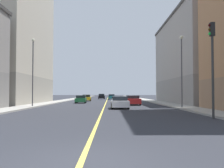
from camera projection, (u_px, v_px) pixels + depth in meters
ground_plane at (82, 160)px, 6.28m from camera, size 400.00×400.00×0.00m
sidewalk_left at (148, 100)px, 55.32m from camera, size 2.61×168.00×0.15m
sidewalk_right at (65, 100)px, 55.18m from camera, size 2.61×168.00×0.15m
lane_center_stripe at (107, 101)px, 55.25m from camera, size 0.16×154.00×0.01m
building_left_mid at (201, 60)px, 41.33m from camera, size 10.75×23.99×14.17m
building_right_midblock at (6, 30)px, 39.53m from camera, size 10.75×19.60×23.26m
traffic_light_left_near at (212, 57)px, 16.41m from camera, size 0.40×0.32×6.32m
street_lamp_left_near at (182, 64)px, 26.99m from camera, size 0.36×0.36×7.73m
street_lamp_right_near at (33, 66)px, 29.64m from camera, size 0.36×0.36×7.99m
car_red at (133, 100)px, 35.38m from camera, size 1.96×4.63×1.33m
car_yellow at (87, 98)px, 52.66m from camera, size 1.93×4.43×1.34m
car_teal at (112, 97)px, 65.96m from camera, size 1.82×4.26×1.34m
car_black at (101, 96)px, 70.50m from camera, size 1.97×4.26×1.44m
car_green at (81, 99)px, 42.07m from camera, size 1.88×4.19×1.28m
car_white at (120, 102)px, 27.21m from camera, size 1.91×4.15×1.33m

